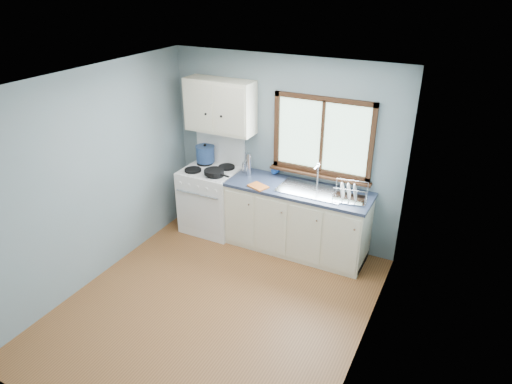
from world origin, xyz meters
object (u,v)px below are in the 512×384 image
at_px(stockpot, 205,154).
at_px(base_cabinets, 297,223).
at_px(skillet, 214,172).
at_px(utensil_crock, 246,167).
at_px(gas_range, 212,198).
at_px(dish_rack, 349,195).
at_px(thermos, 249,164).
at_px(sink, 311,195).

bearing_deg(stockpot, base_cabinets, -5.41).
relative_size(skillet, utensil_crock, 1.20).
bearing_deg(base_cabinets, gas_range, -179.18).
bearing_deg(dish_rack, utensil_crock, 164.58).
bearing_deg(dish_rack, stockpot, 166.68).
bearing_deg(thermos, utensil_crock, 136.45).
distance_m(base_cabinets, sink, 0.48).
bearing_deg(utensil_crock, base_cabinets, -9.95).
relative_size(base_cabinets, sink, 2.20).
relative_size(base_cabinets, dish_rack, 4.21).
relative_size(base_cabinets, skillet, 4.34).
relative_size(sink, skillet, 1.97).
bearing_deg(sink, gas_range, -179.29).
distance_m(thermos, dish_rack, 1.43).
relative_size(gas_range, dish_rack, 3.10).
relative_size(gas_range, stockpot, 4.17).
bearing_deg(skillet, utensil_crock, 58.38).
height_order(skillet, thermos, thermos).
bearing_deg(gas_range, base_cabinets, 0.82).
xyz_separation_m(base_cabinets, dish_rack, (0.67, -0.03, 0.56)).
relative_size(stockpot, thermos, 1.04).
xyz_separation_m(base_cabinets, sink, (0.18, -0.00, 0.45)).
bearing_deg(stockpot, gas_range, -42.26).
bearing_deg(utensil_crock, thermos, -43.55).
xyz_separation_m(skillet, thermos, (0.39, 0.25, 0.09)).
distance_m(base_cabinets, dish_rack, 0.88).
bearing_deg(base_cabinets, sink, -0.13).
bearing_deg(base_cabinets, skillet, -171.04).
distance_m(utensil_crock, thermos, 0.13).
bearing_deg(utensil_crock, gas_range, -161.02).
height_order(sink, thermos, thermos).
height_order(gas_range, skillet, gas_range).
bearing_deg(gas_range, sink, 0.71).
xyz_separation_m(sink, utensil_crock, (-1.01, 0.15, 0.13)).
distance_m(stockpot, utensil_crock, 0.66).
bearing_deg(gas_range, stockpot, 137.74).
xyz_separation_m(gas_range, skillet, (0.17, -0.16, 0.49)).
height_order(base_cabinets, dish_rack, dish_rack).
bearing_deg(skillet, base_cabinets, 21.13).
bearing_deg(stockpot, sink, -4.84).
height_order(base_cabinets, skillet, skillet).
distance_m(base_cabinets, stockpot, 1.63).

